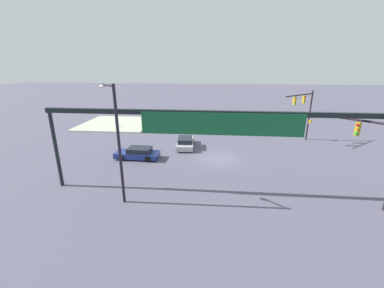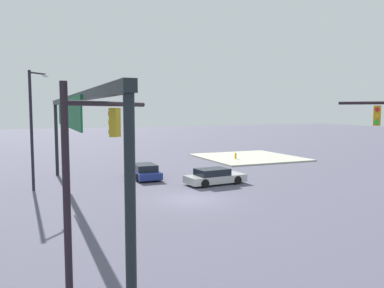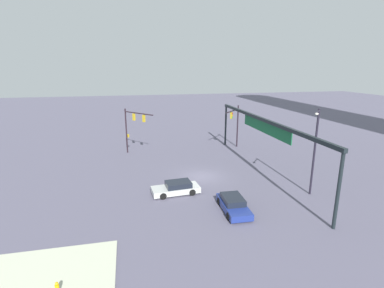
{
  "view_description": "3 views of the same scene",
  "coord_description": "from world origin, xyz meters",
  "px_view_note": "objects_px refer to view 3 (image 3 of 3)",
  "views": [
    {
      "loc": [
        0.46,
        24.38,
        9.55
      ],
      "look_at": [
        2.76,
        -0.16,
        1.51
      ],
      "focal_mm": 23.14,
      "sensor_mm": 36.0,
      "label": 1
    },
    {
      "loc": [
        -22.04,
        9.45,
        5.66
      ],
      "look_at": [
        -0.45,
        0.17,
        3.56
      ],
      "focal_mm": 36.04,
      "sensor_mm": 36.0,
      "label": 2
    },
    {
      "loc": [
        29.9,
        -7.77,
        12.01
      ],
      "look_at": [
        -0.7,
        -0.97,
        3.69
      ],
      "focal_mm": 27.21,
      "sensor_mm": 36.0,
      "label": 3
    }
  ],
  "objects_px": {
    "traffic_signal_near_corner": "(133,124)",
    "streetlamp_curved_arm": "(315,147)",
    "traffic_signal_opposite_side": "(235,121)",
    "sedan_car_waiting_far": "(233,204)",
    "sedan_car_approaching": "(176,188)",
    "fire_hydrant_on_curb": "(57,288)"
  },
  "relations": [
    {
      "from": "traffic_signal_near_corner",
      "to": "streetlamp_curved_arm",
      "type": "distance_m",
      "value": 23.88
    },
    {
      "from": "traffic_signal_near_corner",
      "to": "streetlamp_curved_arm",
      "type": "relative_size",
      "value": 0.76
    },
    {
      "from": "traffic_signal_near_corner",
      "to": "sedan_car_approaching",
      "type": "bearing_deg",
      "value": -26.15
    },
    {
      "from": "sedan_car_approaching",
      "to": "sedan_car_waiting_far",
      "type": "relative_size",
      "value": 1.04
    },
    {
      "from": "streetlamp_curved_arm",
      "to": "fire_hydrant_on_curb",
      "type": "relative_size",
      "value": 11.78
    },
    {
      "from": "sedan_car_approaching",
      "to": "sedan_car_waiting_far",
      "type": "xyz_separation_m",
      "value": [
        4.51,
        4.21,
        -0.0
      ]
    },
    {
      "from": "streetlamp_curved_arm",
      "to": "sedan_car_approaching",
      "type": "distance_m",
      "value": 13.62
    },
    {
      "from": "streetlamp_curved_arm",
      "to": "sedan_car_approaching",
      "type": "relative_size",
      "value": 1.76
    },
    {
      "from": "traffic_signal_near_corner",
      "to": "sedan_car_waiting_far",
      "type": "xyz_separation_m",
      "value": [
        18.95,
        7.86,
        -3.82
      ]
    },
    {
      "from": "streetlamp_curved_arm",
      "to": "sedan_car_approaching",
      "type": "xyz_separation_m",
      "value": [
        -3.07,
        -12.58,
        -4.2
      ]
    },
    {
      "from": "sedan_car_waiting_far",
      "to": "fire_hydrant_on_curb",
      "type": "bearing_deg",
      "value": -58.8
    },
    {
      "from": "sedan_car_approaching",
      "to": "fire_hydrant_on_curb",
      "type": "relative_size",
      "value": 6.7
    },
    {
      "from": "traffic_signal_opposite_side",
      "to": "sedan_car_waiting_far",
      "type": "height_order",
      "value": "traffic_signal_opposite_side"
    },
    {
      "from": "traffic_signal_opposite_side",
      "to": "sedan_car_approaching",
      "type": "distance_m",
      "value": 18.74
    },
    {
      "from": "traffic_signal_opposite_side",
      "to": "fire_hydrant_on_curb",
      "type": "height_order",
      "value": "traffic_signal_opposite_side"
    },
    {
      "from": "traffic_signal_near_corner",
      "to": "traffic_signal_opposite_side",
      "type": "xyz_separation_m",
      "value": [
        0.01,
        15.05,
        -0.2
      ]
    },
    {
      "from": "sedan_car_approaching",
      "to": "traffic_signal_opposite_side",
      "type": "bearing_deg",
      "value": -133.07
    },
    {
      "from": "traffic_signal_near_corner",
      "to": "sedan_car_waiting_far",
      "type": "height_order",
      "value": "traffic_signal_near_corner"
    },
    {
      "from": "streetlamp_curved_arm",
      "to": "sedan_car_waiting_far",
      "type": "bearing_deg",
      "value": -38.66
    },
    {
      "from": "traffic_signal_near_corner",
      "to": "sedan_car_approaching",
      "type": "distance_m",
      "value": 15.38
    },
    {
      "from": "traffic_signal_near_corner",
      "to": "traffic_signal_opposite_side",
      "type": "relative_size",
      "value": 0.99
    },
    {
      "from": "sedan_car_approaching",
      "to": "fire_hydrant_on_curb",
      "type": "distance_m",
      "value": 14.37
    }
  ]
}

